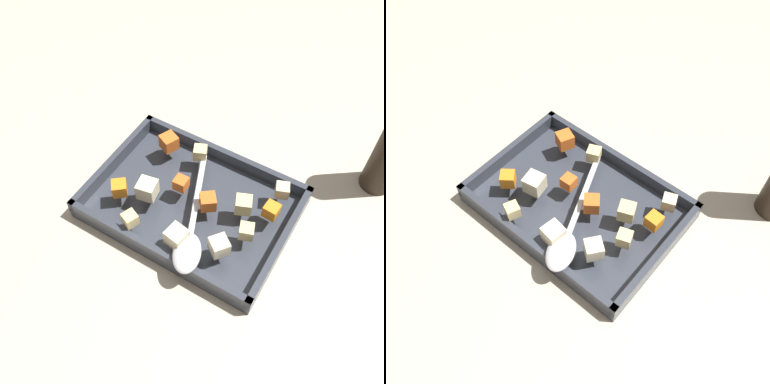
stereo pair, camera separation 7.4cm
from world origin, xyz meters
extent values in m
plane|color=#BCB29E|center=(0.00, 0.00, 0.00)|extent=(4.00, 4.00, 0.00)
cube|color=#333842|center=(0.01, -0.01, 0.01)|extent=(0.37, 0.26, 0.01)
cube|color=#333842|center=(0.01, -0.14, 0.03)|extent=(0.37, 0.01, 0.03)
cube|color=#333842|center=(0.01, 0.11, 0.03)|extent=(0.37, 0.01, 0.03)
cube|color=#333842|center=(-0.17, -0.01, 0.03)|extent=(0.01, 0.26, 0.03)
cube|color=#333842|center=(0.19, -0.01, 0.03)|extent=(0.01, 0.26, 0.03)
cube|color=orange|center=(-0.10, -0.08, 0.06)|extent=(0.04, 0.04, 0.03)
cube|color=orange|center=(-0.08, 0.06, 0.06)|extent=(0.04, 0.04, 0.03)
cube|color=orange|center=(0.05, -0.02, 0.06)|extent=(0.04, 0.04, 0.03)
cube|color=orange|center=(-0.01, -0.01, 0.06)|extent=(0.02, 0.02, 0.02)
cube|color=orange|center=(0.15, 0.02, 0.06)|extent=(0.03, 0.03, 0.03)
cube|color=beige|center=(0.11, -0.09, 0.06)|extent=(0.04, 0.04, 0.03)
cube|color=#E0CC89|center=(0.14, -0.04, 0.06)|extent=(0.03, 0.03, 0.02)
cube|color=#E0CC89|center=(-0.02, 0.07, 0.06)|extent=(0.03, 0.03, 0.03)
cube|color=beige|center=(-0.06, -0.05, 0.06)|extent=(0.04, 0.04, 0.03)
cube|color=#E0CC89|center=(0.11, 0.01, 0.06)|extent=(0.04, 0.04, 0.03)
cube|color=#E0CC89|center=(-0.05, -0.12, 0.06)|extent=(0.03, 0.03, 0.02)
cube|color=beige|center=(0.04, -0.11, 0.06)|extent=(0.04, 0.04, 0.03)
cube|color=beige|center=(0.15, 0.07, 0.06)|extent=(0.03, 0.03, 0.02)
ellipsoid|color=silver|center=(0.07, -0.12, 0.05)|extent=(0.07, 0.09, 0.02)
cube|color=silver|center=(0.02, -0.01, 0.05)|extent=(0.08, 0.17, 0.01)
camera|label=1|loc=(0.25, -0.41, 0.69)|focal=40.48mm
camera|label=2|loc=(0.31, -0.36, 0.69)|focal=40.48mm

